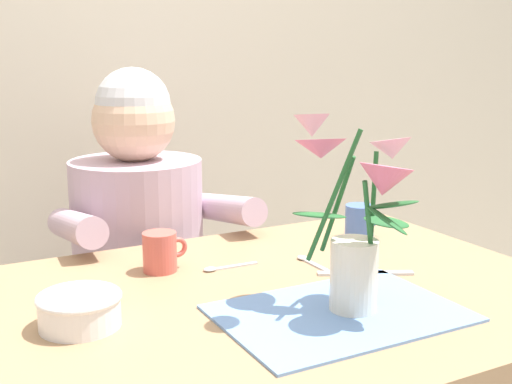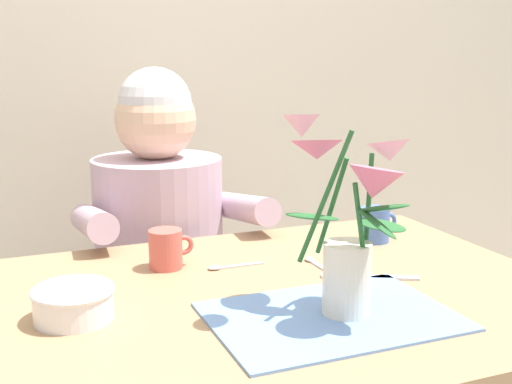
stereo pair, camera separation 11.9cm
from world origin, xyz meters
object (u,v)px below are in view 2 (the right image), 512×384
(ceramic_bowl, at_px, (73,302))
(tea_cup, at_px, (166,249))
(coffee_cup, at_px, (375,224))
(seated_person, at_px, (161,281))
(flower_vase, at_px, (349,217))
(dinner_knife, at_px, (371,278))

(ceramic_bowl, relative_size, tea_cup, 1.46)
(ceramic_bowl, relative_size, coffee_cup, 1.46)
(seated_person, distance_m, ceramic_bowl, 0.70)
(coffee_cup, bearing_deg, flower_vase, -128.24)
(ceramic_bowl, bearing_deg, dinner_knife, -1.85)
(flower_vase, relative_size, dinner_knife, 1.79)
(ceramic_bowl, distance_m, tea_cup, 0.29)
(seated_person, height_order, ceramic_bowl, seated_person)
(seated_person, relative_size, coffee_cup, 12.20)
(tea_cup, bearing_deg, coffee_cup, 0.39)
(coffee_cup, bearing_deg, tea_cup, -179.61)
(dinner_knife, xyz_separation_m, tea_cup, (-0.35, 0.22, 0.04))
(dinner_knife, distance_m, coffee_cup, 0.27)
(flower_vase, distance_m, ceramic_bowl, 0.47)
(ceramic_bowl, bearing_deg, flower_vase, -19.81)
(flower_vase, bearing_deg, coffee_cup, 51.76)
(dinner_knife, bearing_deg, seated_person, 139.85)
(ceramic_bowl, xyz_separation_m, tea_cup, (0.21, 0.20, 0.01))
(ceramic_bowl, bearing_deg, tea_cup, 43.54)
(flower_vase, height_order, dinner_knife, flower_vase)
(dinner_knife, bearing_deg, tea_cup, 174.96)
(seated_person, xyz_separation_m, flower_vase, (0.13, -0.76, 0.35))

